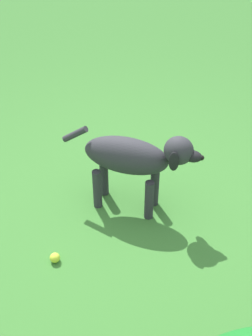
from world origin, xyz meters
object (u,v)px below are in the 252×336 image
dog (134,158)px  tennis_ball_2 (127,147)px  tennis_ball_0 (55,258)px  tennis_ball_1 (179,140)px

dog → tennis_ball_2: size_ratio=11.41×
dog → tennis_ball_0: (-0.69, -0.25, -0.41)m
tennis_ball_0 → tennis_ball_1: 1.64m
tennis_ball_2 → dog: bearing=-112.2°
tennis_ball_1 → tennis_ball_0: bearing=-150.3°
tennis_ball_0 → dog: bearing=19.7°
dog → tennis_ball_1: 1.02m
dog → tennis_ball_1: size_ratio=11.41×
tennis_ball_0 → tennis_ball_2: size_ratio=1.00×
tennis_ball_0 → tennis_ball_2: bearing=43.7°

